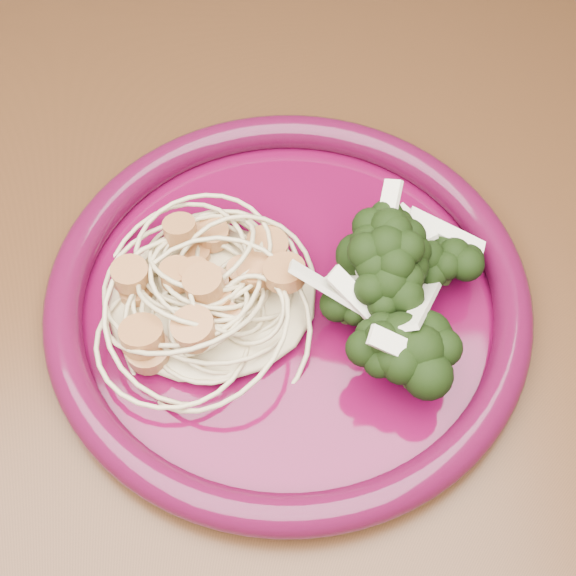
% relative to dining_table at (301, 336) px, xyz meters
% --- Properties ---
extents(dining_table, '(1.20, 0.80, 0.75)m').
position_rel_dining_table_xyz_m(dining_table, '(0.00, 0.00, 0.00)').
color(dining_table, '#472814').
rests_on(dining_table, ground).
extents(dinner_plate, '(0.31, 0.31, 0.02)m').
position_rel_dining_table_xyz_m(dinner_plate, '(-0.01, -0.03, 0.11)').
color(dinner_plate, '#480523').
rests_on(dinner_plate, dining_table).
extents(spaghetti_pile, '(0.13, 0.12, 0.03)m').
position_rel_dining_table_xyz_m(spaghetti_pile, '(-0.06, -0.03, 0.12)').
color(spaghetti_pile, '#C8B989').
rests_on(spaghetti_pile, dinner_plate).
extents(scallop_cluster, '(0.13, 0.13, 0.04)m').
position_rel_dining_table_xyz_m(scallop_cluster, '(-0.06, -0.03, 0.15)').
color(scallop_cluster, '#B27743').
rests_on(scallop_cluster, spaghetti_pile).
extents(broccoli_pile, '(0.10, 0.15, 0.05)m').
position_rel_dining_table_xyz_m(broccoli_pile, '(0.04, -0.04, 0.13)').
color(broccoli_pile, black).
rests_on(broccoli_pile, dinner_plate).
extents(onion_garnish, '(0.07, 0.10, 0.06)m').
position_rel_dining_table_xyz_m(onion_garnish, '(0.04, -0.04, 0.16)').
color(onion_garnish, white).
rests_on(onion_garnish, broccoli_pile).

